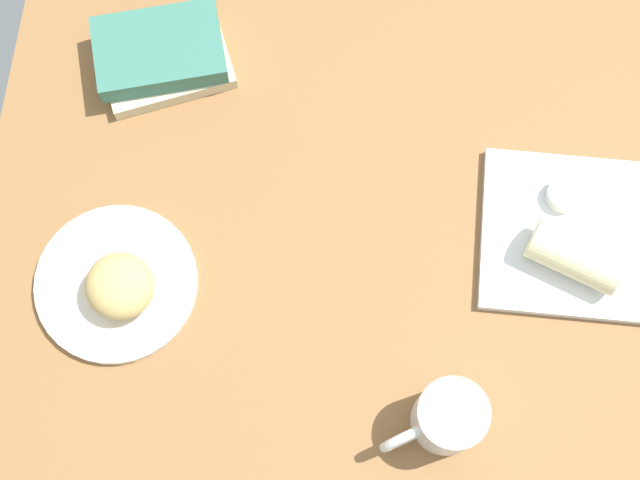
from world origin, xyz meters
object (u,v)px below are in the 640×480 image
(round_plate, at_px, (117,283))
(scone_pastry, at_px, (120,286))
(sauce_cup, at_px, (564,195))
(book_stack, at_px, (162,55))
(coffee_mug, at_px, (446,418))
(square_plate, at_px, (565,235))
(breakfast_wrap, at_px, (575,256))

(round_plate, xyz_separation_m, scone_pastry, (0.01, -0.01, 0.04))
(round_plate, xyz_separation_m, sauce_cup, (0.61, 0.18, 0.02))
(book_stack, distance_m, coffee_mug, 0.66)
(round_plate, relative_size, square_plate, 0.96)
(square_plate, xyz_separation_m, sauce_cup, (-0.01, 0.05, 0.02))
(round_plate, relative_size, book_stack, 1.02)
(book_stack, bearing_deg, round_plate, -92.83)
(square_plate, height_order, breakfast_wrap, breakfast_wrap)
(round_plate, relative_size, scone_pastry, 2.40)
(round_plate, height_order, coffee_mug, coffee_mug)
(scone_pastry, bearing_deg, breakfast_wrap, 9.36)
(breakfast_wrap, bearing_deg, round_plate, 119.21)
(scone_pastry, xyz_separation_m, sauce_cup, (0.60, 0.20, -0.02))
(breakfast_wrap, bearing_deg, square_plate, 28.85)
(sauce_cup, height_order, book_stack, book_stack)
(round_plate, height_order, book_stack, book_stack)
(sauce_cup, xyz_separation_m, breakfast_wrap, (0.01, -0.09, 0.02))
(scone_pastry, bearing_deg, square_plate, 13.27)
(sauce_cup, relative_size, book_stack, 0.22)
(square_plate, relative_size, coffee_mug, 1.75)
(scone_pastry, xyz_separation_m, book_stack, (0.00, 0.36, -0.02))
(breakfast_wrap, relative_size, book_stack, 0.57)
(round_plate, bearing_deg, scone_pastry, -39.73)
(scone_pastry, height_order, book_stack, scone_pastry)
(round_plate, relative_size, sauce_cup, 4.53)
(square_plate, bearing_deg, round_plate, -168.08)
(book_stack, bearing_deg, breakfast_wrap, -22.78)
(square_plate, xyz_separation_m, book_stack, (-0.60, 0.21, 0.02))
(square_plate, distance_m, book_stack, 0.64)
(sauce_cup, bearing_deg, coffee_mug, -114.55)
(sauce_cup, bearing_deg, square_plate, -82.29)
(scone_pastry, distance_m, breakfast_wrap, 0.62)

